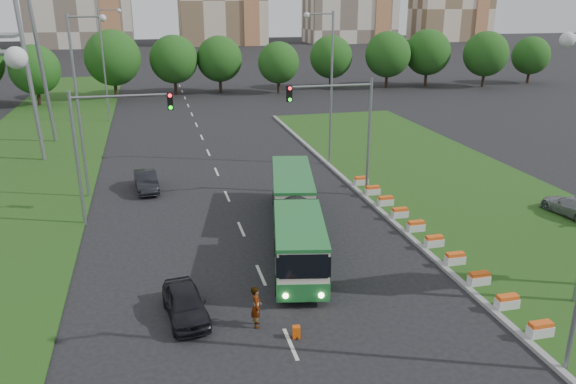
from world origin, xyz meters
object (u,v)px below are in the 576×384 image
object	(u,v)px
traffic_mast_left	(104,136)
pedestrian	(256,307)
articulated_bus	(293,215)
car_left_far	(146,181)
shopping_trolley	(296,332)
car_left_near	(185,303)
car_median	(573,206)
traffic_mast_median	(347,120)

from	to	relation	value
traffic_mast_left	pedestrian	bearing A→B (deg)	-64.71
traffic_mast_left	articulated_bus	world-z (taller)	traffic_mast_left
car_left_far	shopping_trolley	size ratio (longest dim) A/B	8.05
car_left_near	car_left_far	size ratio (longest dim) A/B	0.95
articulated_bus	pedestrian	world-z (taller)	articulated_bus
articulated_bus	car_left_far	world-z (taller)	articulated_bus
shopping_trolley	car_median	bearing A→B (deg)	29.06
traffic_mast_median	car_left_near	distance (m)	18.08
traffic_mast_left	pedestrian	xyz separation A→B (m)	(6.33, -13.40, -4.45)
car_left_near	shopping_trolley	world-z (taller)	car_left_near
articulated_bus	car_left_near	distance (m)	9.38
articulated_bus	car_median	world-z (taller)	articulated_bus
car_median	pedestrian	xyz separation A→B (m)	(-21.22, -7.35, 0.14)
shopping_trolley	car_left_far	bearing A→B (deg)	111.32
traffic_mast_left	car_left_near	world-z (taller)	traffic_mast_left
traffic_mast_median	car_left_far	bearing A→B (deg)	160.62
car_left_near	car_median	xyz separation A→B (m)	(24.01, 5.98, 0.09)
traffic_mast_left	pedestrian	size ratio (longest dim) A/B	4.44
traffic_mast_median	pedestrian	size ratio (longest dim) A/B	4.44
traffic_mast_left	car_median	size ratio (longest dim) A/B	1.90
traffic_mast_median	car_left_near	world-z (taller)	traffic_mast_median
pedestrian	shopping_trolley	bearing A→B (deg)	-121.75
car_left_near	car_median	world-z (taller)	car_median
traffic_mast_left	car_left_near	distance (m)	13.38
traffic_mast_median	pedestrian	bearing A→B (deg)	-121.51
shopping_trolley	pedestrian	bearing A→B (deg)	144.00
car_left_near	pedestrian	bearing A→B (deg)	-32.86
car_median	pedestrian	size ratio (longest dim) A/B	2.34
car_left_near	shopping_trolley	distance (m)	4.93
car_median	shopping_trolley	distance (m)	21.62
car_median	pedestrian	world-z (taller)	pedestrian
pedestrian	traffic_mast_median	bearing A→B (deg)	-21.57
car_left_far	car_median	size ratio (longest dim) A/B	0.98
traffic_mast_median	pedestrian	distance (m)	17.47
car_left_near	car_left_far	world-z (taller)	car_left_far
traffic_mast_left	car_left_far	distance (m)	7.58
traffic_mast_median	articulated_bus	distance (m)	8.99
car_left_far	shopping_trolley	world-z (taller)	car_left_far
traffic_mast_left	articulated_bus	distance (m)	11.86
traffic_mast_median	car_left_far	xyz separation A→B (m)	(-13.11, 4.61, -4.67)
pedestrian	articulated_bus	bearing A→B (deg)	-13.86
articulated_bus	car_median	xyz separation A→B (m)	(17.62, -0.82, -0.75)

